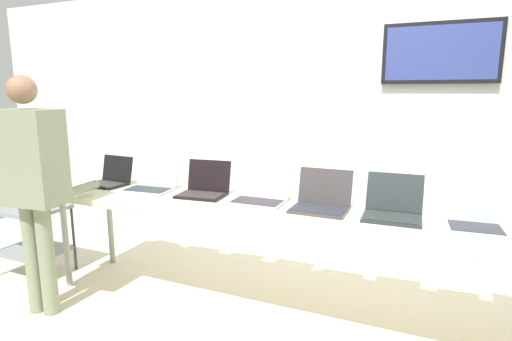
{
  "coord_description": "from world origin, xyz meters",
  "views": [
    {
      "loc": [
        0.94,
        -2.52,
        1.58
      ],
      "look_at": [
        -0.22,
        0.12,
        1.02
      ],
      "focal_mm": 28.73,
      "sensor_mm": 36.0,
      "label": 1
    }
  ],
  "objects_px": {
    "laptop_station_0": "(110,178)",
    "storage_cart": "(32,230)",
    "workbench": "(279,216)",
    "laptop_station_3": "(261,194)",
    "laptop_station_6": "(474,217)",
    "laptop_station_1": "(152,183)",
    "laptop_station_4": "(321,201)",
    "laptop_station_5": "(393,208)",
    "person": "(32,174)",
    "laptop_station_2": "(204,188)"
  },
  "relations": [
    {
      "from": "laptop_station_2",
      "to": "person",
      "type": "height_order",
      "value": "person"
    },
    {
      "from": "laptop_station_3",
      "to": "laptop_station_4",
      "type": "xyz_separation_m",
      "value": [
        0.46,
        -0.03,
        0.01
      ]
    },
    {
      "from": "laptop_station_0",
      "to": "laptop_station_5",
      "type": "height_order",
      "value": "laptop_station_5"
    },
    {
      "from": "laptop_station_2",
      "to": "laptop_station_3",
      "type": "distance_m",
      "value": 0.48
    },
    {
      "from": "workbench",
      "to": "laptop_station_4",
      "type": "bearing_deg",
      "value": 25.66
    },
    {
      "from": "laptop_station_4",
      "to": "laptop_station_5",
      "type": "bearing_deg",
      "value": 2.44
    },
    {
      "from": "laptop_station_0",
      "to": "laptop_station_1",
      "type": "bearing_deg",
      "value": -1.39
    },
    {
      "from": "laptop_station_2",
      "to": "laptop_station_1",
      "type": "bearing_deg",
      "value": -177.14
    },
    {
      "from": "laptop_station_4",
      "to": "storage_cart",
      "type": "distance_m",
      "value": 2.53
    },
    {
      "from": "workbench",
      "to": "laptop_station_0",
      "type": "distance_m",
      "value": 1.61
    },
    {
      "from": "laptop_station_1",
      "to": "laptop_station_3",
      "type": "relative_size",
      "value": 1.04
    },
    {
      "from": "laptop_station_4",
      "to": "laptop_station_5",
      "type": "relative_size",
      "value": 1.0
    },
    {
      "from": "workbench",
      "to": "storage_cart",
      "type": "bearing_deg",
      "value": -174.83
    },
    {
      "from": "laptop_station_2",
      "to": "storage_cart",
      "type": "height_order",
      "value": "laptop_station_2"
    },
    {
      "from": "laptop_station_5",
      "to": "person",
      "type": "height_order",
      "value": "person"
    },
    {
      "from": "laptop_station_0",
      "to": "storage_cart",
      "type": "distance_m",
      "value": 0.82
    },
    {
      "from": "workbench",
      "to": "laptop_station_3",
      "type": "relative_size",
      "value": 9.8
    },
    {
      "from": "laptop_station_4",
      "to": "laptop_station_3",
      "type": "bearing_deg",
      "value": 176.79
    },
    {
      "from": "laptop_station_1",
      "to": "laptop_station_4",
      "type": "relative_size",
      "value": 1.06
    },
    {
      "from": "laptop_station_3",
      "to": "person",
      "type": "distance_m",
      "value": 1.59
    },
    {
      "from": "person",
      "to": "laptop_station_3",
      "type": "bearing_deg",
      "value": 29.18
    },
    {
      "from": "laptop_station_0",
      "to": "laptop_station_6",
      "type": "height_order",
      "value": "laptop_station_6"
    },
    {
      "from": "laptop_station_6",
      "to": "person",
      "type": "xyz_separation_m",
      "value": [
        -2.76,
        -0.75,
        0.17
      ]
    },
    {
      "from": "laptop_station_3",
      "to": "storage_cart",
      "type": "xyz_separation_m",
      "value": [
        -2.01,
        -0.35,
        -0.44
      ]
    },
    {
      "from": "laptop_station_0",
      "to": "storage_cart",
      "type": "bearing_deg",
      "value": -151.02
    },
    {
      "from": "laptop_station_1",
      "to": "laptop_station_5",
      "type": "height_order",
      "value": "laptop_station_5"
    },
    {
      "from": "laptop_station_0",
      "to": "laptop_station_2",
      "type": "relative_size",
      "value": 0.93
    },
    {
      "from": "laptop_station_2",
      "to": "laptop_station_5",
      "type": "bearing_deg",
      "value": -0.12
    },
    {
      "from": "laptop_station_3",
      "to": "laptop_station_4",
      "type": "relative_size",
      "value": 1.01
    },
    {
      "from": "laptop_station_5",
      "to": "laptop_station_6",
      "type": "bearing_deg",
      "value": -1.95
    },
    {
      "from": "laptop_station_1",
      "to": "laptop_station_2",
      "type": "xyz_separation_m",
      "value": [
        0.48,
        0.02,
        0.0
      ]
    },
    {
      "from": "laptop_station_0",
      "to": "laptop_station_6",
      "type": "bearing_deg",
      "value": -0.11
    },
    {
      "from": "person",
      "to": "storage_cart",
      "type": "bearing_deg",
      "value": 146.24
    },
    {
      "from": "laptop_station_3",
      "to": "laptop_station_4",
      "type": "bearing_deg",
      "value": -3.21
    },
    {
      "from": "person",
      "to": "storage_cart",
      "type": "xyz_separation_m",
      "value": [
        -0.63,
        0.42,
        -0.62
      ]
    },
    {
      "from": "laptop_station_6",
      "to": "storage_cart",
      "type": "height_order",
      "value": "laptop_station_6"
    },
    {
      "from": "workbench",
      "to": "laptop_station_2",
      "type": "relative_size",
      "value": 9.66
    },
    {
      "from": "laptop_station_3",
      "to": "laptop_station_5",
      "type": "bearing_deg",
      "value": -0.36
    },
    {
      "from": "laptop_station_0",
      "to": "workbench",
      "type": "bearing_deg",
      "value": -4.79
    },
    {
      "from": "laptop_station_3",
      "to": "laptop_station_6",
      "type": "distance_m",
      "value": 1.38
    },
    {
      "from": "storage_cart",
      "to": "laptop_station_3",
      "type": "bearing_deg",
      "value": 9.88
    },
    {
      "from": "workbench",
      "to": "laptop_station_3",
      "type": "xyz_separation_m",
      "value": [
        -0.2,
        0.15,
        0.1
      ]
    },
    {
      "from": "laptop_station_0",
      "to": "person",
      "type": "distance_m",
      "value": 0.78
    },
    {
      "from": "laptop_station_6",
      "to": "person",
      "type": "bearing_deg",
      "value": -164.81
    },
    {
      "from": "laptop_station_2",
      "to": "laptop_station_6",
      "type": "relative_size",
      "value": 1.14
    },
    {
      "from": "laptop_station_0",
      "to": "laptop_station_5",
      "type": "bearing_deg",
      "value": 0.25
    },
    {
      "from": "laptop_station_1",
      "to": "storage_cart",
      "type": "height_order",
      "value": "laptop_station_1"
    },
    {
      "from": "laptop_station_0",
      "to": "laptop_station_6",
      "type": "relative_size",
      "value": 1.05
    },
    {
      "from": "laptop_station_0",
      "to": "laptop_station_2",
      "type": "height_order",
      "value": "laptop_station_2"
    },
    {
      "from": "laptop_station_5",
      "to": "laptop_station_3",
      "type": "bearing_deg",
      "value": 179.64
    }
  ]
}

